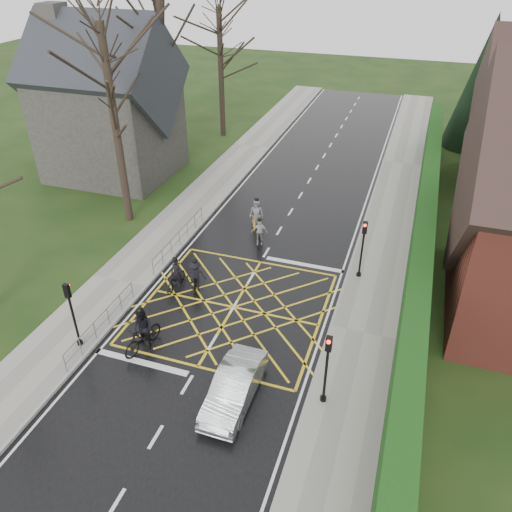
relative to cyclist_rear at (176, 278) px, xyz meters
The scene contains 22 objects.
ground 3.28m from the cyclist_rear, 10.77° to the right, with size 120.00×120.00×0.00m, color black.
road 3.28m from the cyclist_rear, 10.77° to the right, with size 9.00×80.00×0.01m, color black.
sidewalk_right 9.21m from the cyclist_rear, ahead, with size 3.00×80.00×0.15m, color gray.
sidewalk_left 2.92m from the cyclist_rear, 167.91° to the right, with size 3.00×80.00×0.15m, color gray.
stone_wall 12.19m from the cyclist_rear, 26.28° to the left, with size 0.50×38.00×0.70m, color slate.
hedge 12.29m from the cyclist_rear, 26.28° to the left, with size 0.90×38.00×2.80m, color #0F340E.
conifer 29.30m from the cyclist_rear, 61.26° to the left, with size 4.60×4.60×10.00m.
church 16.01m from the cyclist_rear, 132.27° to the left, with size 8.80×7.80×11.00m.
tree_near 10.83m from the cyclist_rear, 137.18° to the left, with size 9.24×9.24×11.44m.
tree_mid 17.07m from the cyclist_rear, 116.99° to the left, with size 10.08×10.08×12.48m.
tree_far 23.22m from the cyclist_rear, 105.97° to the left, with size 8.40×8.40×10.40m.
railing_south 4.37m from the cyclist_rear, 109.73° to the right, with size 0.05×5.04×1.03m.
railing_north 3.71m from the cyclist_rear, 113.44° to the left, with size 0.05×6.04×1.03m.
traffic_light_ne 9.09m from the cyclist_rear, 23.45° to the left, with size 0.24×0.31×3.21m.
traffic_light_se 9.64m from the cyclist_rear, 30.15° to the right, with size 0.24×0.31×3.21m.
traffic_light_sw 5.56m from the cyclist_rear, 110.65° to the right, with size 0.24×0.31×3.21m.
cyclist_rear is the anchor object (origin of this frame).
cyclist_back 4.34m from the cyclist_rear, 81.65° to the right, with size 1.08×2.17×2.09m.
cyclist_mid 0.95m from the cyclist_rear, 11.33° to the left, with size 1.17×1.81×1.67m.
cyclist_front 5.69m from the cyclist_rear, 63.57° to the left, with size 0.98×1.69×1.63m.
cyclist_lead 7.30m from the cyclist_rear, 76.57° to the left, with size 1.00×1.92×1.78m.
car 7.68m from the cyclist_rear, 47.85° to the right, with size 1.37×3.93×1.29m, color silver.
Camera 1 is at (6.77, -16.84, 14.41)m, focal length 35.00 mm.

